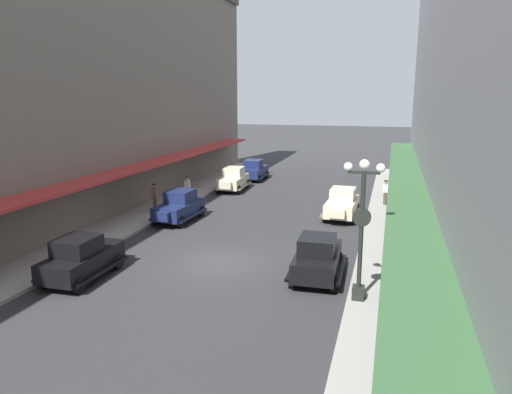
% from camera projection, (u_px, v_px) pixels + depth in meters
% --- Properties ---
extents(ground_plane, '(200.00, 200.00, 0.00)m').
position_uv_depth(ground_plane, '(220.00, 262.00, 21.66)').
color(ground_plane, '#2D2D30').
extents(sidewalk_left, '(3.00, 60.00, 0.15)m').
position_uv_depth(sidewalk_left, '(79.00, 246.00, 23.67)').
color(sidewalk_left, '#99968E').
rests_on(sidewalk_left, ground).
extents(sidewalk_right, '(3.00, 60.00, 0.15)m').
position_uv_depth(sidewalk_right, '(390.00, 278.00, 19.62)').
color(sidewalk_right, '#99968E').
rests_on(sidewalk_right, ground).
extents(building_row_left, '(4.30, 60.00, 17.38)m').
position_uv_depth(building_row_left, '(16.00, 69.00, 22.60)').
color(building_row_left, slate).
rests_on(building_row_left, ground).
extents(building_row_right, '(4.30, 60.00, 18.65)m').
position_uv_depth(building_row_right, '(484.00, 42.00, 16.93)').
color(building_row_right, '#939399').
rests_on(building_row_right, ground).
extents(parked_car_0, '(2.25, 4.30, 1.84)m').
position_uv_depth(parked_car_0, '(342.00, 203.00, 29.24)').
color(parked_car_0, beige).
rests_on(parked_car_0, ground).
extents(parked_car_1, '(2.20, 4.28, 1.84)m').
position_uv_depth(parked_car_1, '(254.00, 169.00, 42.41)').
color(parked_car_1, '#19234C').
rests_on(parked_car_1, ground).
extents(parked_car_2, '(2.26, 4.30, 1.84)m').
position_uv_depth(parked_car_2, '(179.00, 206.00, 28.59)').
color(parked_car_2, '#19234C').
rests_on(parked_car_2, ground).
extents(parked_car_3, '(2.20, 4.28, 1.84)m').
position_uv_depth(parked_car_3, '(81.00, 257.00, 19.52)').
color(parked_car_3, black).
rests_on(parked_car_3, ground).
extents(parked_car_4, '(2.31, 4.32, 1.84)m').
position_uv_depth(parked_car_4, '(233.00, 179.00, 37.73)').
color(parked_car_4, beige).
rests_on(parked_car_4, ground).
extents(parked_car_5, '(2.26, 4.30, 1.84)m').
position_uv_depth(parked_car_5, '(318.00, 256.00, 19.64)').
color(parked_car_5, black).
rests_on(parked_car_5, ground).
extents(lamp_post_with_clock, '(1.42, 0.44, 5.16)m').
position_uv_depth(lamp_post_with_clock, '(362.00, 224.00, 16.78)').
color(lamp_post_with_clock, black).
rests_on(lamp_post_with_clock, sidewalk_right).
extents(fire_hydrant, '(0.24, 0.24, 0.82)m').
position_uv_depth(fire_hydrant, '(86.00, 245.00, 22.31)').
color(fire_hydrant, '#B21E19').
rests_on(fire_hydrant, sidewalk_left).
extents(pedestrian_0, '(0.36, 0.28, 1.67)m').
position_uv_depth(pedestrian_0, '(187.00, 188.00, 33.60)').
color(pedestrian_0, '#4C4238').
rests_on(pedestrian_0, sidewalk_left).
extents(pedestrian_1, '(0.36, 0.28, 1.67)m').
position_uv_depth(pedestrian_1, '(385.00, 192.00, 32.17)').
color(pedestrian_1, '#4C4238').
rests_on(pedestrian_1, sidewalk_right).
extents(pedestrian_2, '(0.36, 0.28, 1.67)m').
position_uv_depth(pedestrian_2, '(155.00, 196.00, 30.90)').
color(pedestrian_2, '#4C4238').
rests_on(pedestrian_2, sidewalk_left).
extents(pedestrian_3, '(0.36, 0.24, 1.64)m').
position_uv_depth(pedestrian_3, '(406.00, 180.00, 36.93)').
color(pedestrian_3, '#4C4238').
rests_on(pedestrian_3, sidewalk_right).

